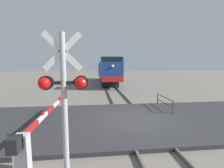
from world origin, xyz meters
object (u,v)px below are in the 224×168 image
(locomotive, at_px, (107,71))
(guard_railing, at_px, (164,102))
(crossing_signal, at_px, (64,93))
(crossing_gate, at_px, (33,135))

(locomotive, height_order, guard_railing, locomotive)
(crossing_signal, relative_size, crossing_gate, 0.65)
(crossing_signal, xyz_separation_m, crossing_gate, (-1.32, 1.32, -1.60))
(locomotive, relative_size, crossing_gate, 2.96)
(locomotive, height_order, crossing_signal, locomotive)
(crossing_signal, bearing_deg, locomotive, 82.96)
(locomotive, bearing_deg, crossing_gate, -100.84)
(guard_railing, bearing_deg, crossing_gate, -145.34)
(crossing_gate, bearing_deg, locomotive, 79.16)
(crossing_signal, bearing_deg, crossing_gate, 135.07)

